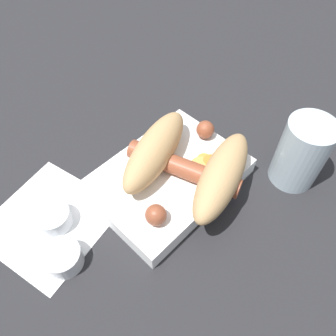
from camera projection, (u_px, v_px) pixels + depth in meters
The scene contains 9 objects.
ground_plane at pixel (168, 183), 0.51m from camera, with size 3.00×3.00×0.00m, color #232326.
food_tray at pixel (168, 178), 0.50m from camera, with size 0.22×0.16×0.03m.
bread_roll at pixel (187, 163), 0.46m from camera, with size 0.20×0.20×0.06m.
sausage at pixel (183, 168), 0.47m from camera, with size 0.19×0.17×0.03m.
pickled_veggies at pixel (211, 165), 0.49m from camera, with size 0.07×0.07×0.00m.
napkin at pixel (49, 221), 0.47m from camera, with size 0.19×0.19×0.00m.
condiment_cup_near at pixel (54, 219), 0.46m from camera, with size 0.05×0.05×0.03m.
condiment_cup_far at pixel (63, 258), 0.42m from camera, with size 0.05×0.05×0.03m.
drink_glass at pixel (301, 153), 0.48m from camera, with size 0.07×0.07×0.11m.
Camera 1 is at (0.21, 0.20, 0.42)m, focal length 35.00 mm.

